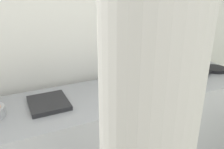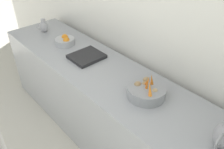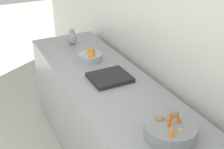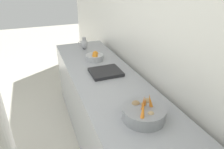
% 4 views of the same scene
% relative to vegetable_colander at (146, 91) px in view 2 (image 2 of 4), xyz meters
% --- Properties ---
extents(tile_wall_left, '(0.10, 8.06, 3.00)m').
position_rel_vegetable_colander_xyz_m(tile_wall_left, '(-0.45, 0.07, 0.51)').
color(tile_wall_left, white).
rests_on(tile_wall_left, ground_plane).
extents(prep_counter, '(0.73, 3.34, 0.94)m').
position_rel_vegetable_colander_xyz_m(prep_counter, '(0.03, -0.43, -0.52)').
color(prep_counter, '#9EA0A5').
rests_on(prep_counter, ground_plane).
extents(vegetable_colander, '(0.34, 0.34, 0.23)m').
position_rel_vegetable_colander_xyz_m(vegetable_colander, '(0.00, 0.00, 0.00)').
color(vegetable_colander, gray).
rests_on(vegetable_colander, prep_counter).
extents(orange_bowl, '(0.23, 0.23, 0.11)m').
position_rel_vegetable_colander_xyz_m(orange_bowl, '(-0.00, -1.28, -0.01)').
color(orange_bowl, '#ADAFB5').
rests_on(orange_bowl, prep_counter).
extents(metal_pitcher_short, '(0.15, 0.11, 0.18)m').
position_rel_vegetable_colander_xyz_m(metal_pitcher_short, '(0.01, -1.77, 0.03)').
color(metal_pitcher_short, '#A3A3A8').
rests_on(metal_pitcher_short, prep_counter).
extents(counter_sink_basin, '(0.34, 0.30, 0.04)m').
position_rel_vegetable_colander_xyz_m(counter_sink_basin, '(0.00, -0.85, -0.04)').
color(counter_sink_basin, '#232326').
rests_on(counter_sink_basin, prep_counter).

